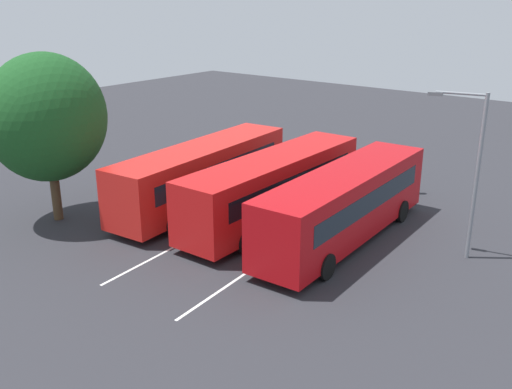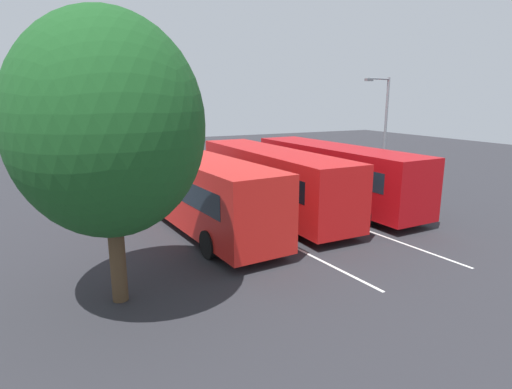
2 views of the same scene
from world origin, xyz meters
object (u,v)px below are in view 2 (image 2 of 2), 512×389
object	(u,v)px
bus_far_left	(334,172)
street_lamp	(383,127)
bus_center_left	(271,179)
depot_tree	(107,126)
bus_center_right	(197,189)
pedestrian	(263,166)

from	to	relation	value
bus_far_left	street_lamp	size ratio (longest dim) A/B	1.70
bus_center_left	depot_tree	world-z (taller)	depot_tree
bus_far_left	bus_center_right	size ratio (longest dim) A/B	0.99
pedestrian	street_lamp	bearing A→B (deg)	25.63
bus_center_right	depot_tree	xyz separation A→B (m)	(-5.64, 4.26, 3.18)
bus_center_right	pedestrian	world-z (taller)	bus_center_right
bus_far_left	street_lamp	bearing A→B (deg)	-74.16
street_lamp	depot_tree	size ratio (longest dim) A/B	0.86
bus_center_left	bus_center_right	xyz separation A→B (m)	(-0.59, 4.00, 0.00)
pedestrian	depot_tree	xyz separation A→B (m)	(-14.08, 11.90, 3.93)
bus_far_left	bus_center_left	bearing A→B (deg)	87.97
bus_far_left	depot_tree	bearing A→B (deg)	115.07
bus_center_left	pedestrian	xyz separation A→B (m)	(7.85, -3.64, -0.76)
street_lamp	depot_tree	world-z (taller)	depot_tree
pedestrian	bus_center_right	bearing A→B (deg)	-53.95
depot_tree	bus_center_right	bearing A→B (deg)	-37.04
bus_far_left	pedestrian	xyz separation A→B (m)	(7.83, 0.15, -0.76)
bus_center_left	bus_center_right	distance (m)	4.05
bus_center_right	depot_tree	size ratio (longest dim) A/B	1.47
bus_center_left	depot_tree	distance (m)	10.82
street_lamp	pedestrian	bearing A→B (deg)	-65.06
bus_center_right	depot_tree	distance (m)	7.75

